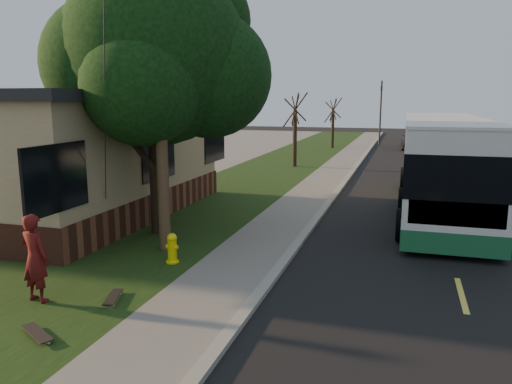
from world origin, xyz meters
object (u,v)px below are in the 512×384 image
leafy_tree (158,58)px  skateboard_main (113,297)px  fire_hydrant (172,248)px  utility_pole (159,74)px  skateboarder (35,258)px  skateboard_spare (37,333)px  distant_car (414,138)px  bare_tree_near (295,131)px  traffic_signal (381,108)px  bare_tree_far (333,124)px  transit_bus (442,162)px  dumpster (111,185)px

leafy_tree → skateboard_main: leafy_tree is taller
fire_hydrant → utility_pole: 4.37m
skateboarder → leafy_tree: bearing=-80.1°
skateboard_spare → fire_hydrant: bearing=83.7°
utility_pole → skateboard_spare: 6.86m
skateboarder → distant_car: 35.35m
bare_tree_near → traffic_signal: traffic_signal is taller
bare_tree_far → skateboard_main: 32.51m
bare_tree_near → skateboard_main: 20.57m
bare_tree_near → traffic_signal: 16.52m
bare_tree_near → distant_car: bearing=63.3°
utility_pole → skateboard_spare: utility_pole is taller
utility_pole → skateboarder: utility_pole is taller
fire_hydrant → transit_bus: bearing=51.6°
bare_tree_far → distant_car: size_ratio=0.80×
bare_tree_near → distant_car: size_ratio=0.86×
fire_hydrant → transit_bus: 10.73m
skateboarder → fire_hydrant: bearing=-108.1°
skateboarder → skateboard_spare: bearing=138.5°
transit_bus → distant_car: 23.33m
bare_tree_near → traffic_signal: size_ratio=0.78×
leafy_tree → skateboarder: size_ratio=4.40×
bare_tree_near → skateboard_spare: bearing=-88.9°
bare_tree_near → bare_tree_far: bare_tree_near is taller
skateboard_spare → dumpster: bearing=116.9°
skateboard_spare → distant_car: distant_car is taller
utility_pole → skateboarder: size_ratio=5.12×
utility_pole → skateboard_main: utility_pole is taller
fire_hydrant → transit_bus: size_ratio=0.06×
transit_bus → skateboarder: transit_bus is taller
traffic_signal → skateboard_spare: size_ratio=6.18×
utility_pole → leafy_tree: (-0.87, 1.66, 0.54)m
fire_hydrant → bare_tree_far: size_ratio=0.18×
traffic_signal → skateboard_spare: bearing=-95.3°
fire_hydrant → distant_car: size_ratio=0.15×
fire_hydrant → leafy_tree: leafy_tree is taller
traffic_signal → skateboard_spare: 38.47m
transit_bus → distant_car: bearing=91.6°
fire_hydrant → skateboarder: bearing=-117.4°
leafy_tree → utility_pole: bearing=-62.4°
dumpster → distant_car: size_ratio=0.30×
fire_hydrant → skateboard_spare: fire_hydrant is taller
bare_tree_near → bare_tree_far: bearing=87.6°
fire_hydrant → dumpster: bearing=131.9°
fire_hydrant → skateboarder: size_ratio=0.42×
bare_tree_far → dumpster: (-5.52, -23.40, -1.38)m
fire_hydrant → skateboard_spare: bearing=-96.3°
skateboard_main → distant_car: size_ratio=0.17×
bare_tree_far → dumpster: bearing=-103.3°
traffic_signal → distant_car: size_ratio=1.09×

